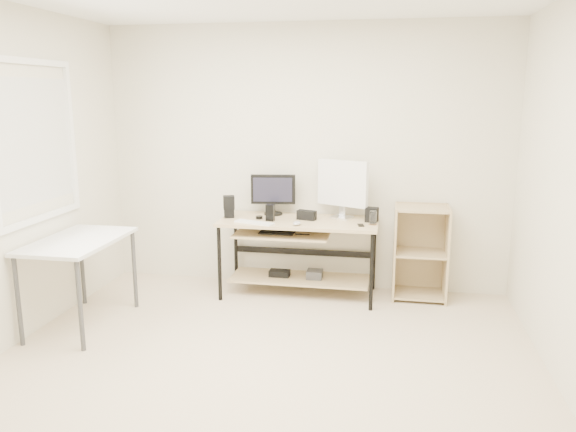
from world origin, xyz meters
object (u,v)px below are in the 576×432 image
(side_table, at_px, (78,249))
(shelf_unit, at_px, (420,251))
(black_monitor, at_px, (273,192))
(audio_controller, at_px, (270,213))
(white_imac, at_px, (343,185))
(desk, at_px, (296,241))

(side_table, bearing_deg, shelf_unit, 23.33)
(black_monitor, xyz_separation_m, audio_controller, (0.03, -0.28, -0.15))
(black_monitor, distance_m, white_imac, 0.69)
(shelf_unit, height_order, audio_controller, audio_controller)
(desk, height_order, black_monitor, black_monitor)
(side_table, distance_m, black_monitor, 1.89)
(shelf_unit, xyz_separation_m, white_imac, (-0.75, -0.00, 0.62))
(side_table, height_order, audio_controller, audio_controller)
(side_table, height_order, black_monitor, black_monitor)
(shelf_unit, distance_m, white_imac, 0.98)
(white_imac, bearing_deg, shelf_unit, 24.47)
(desk, distance_m, side_table, 1.97)
(desk, relative_size, black_monitor, 3.42)
(side_table, height_order, white_imac, white_imac)
(side_table, xyz_separation_m, shelf_unit, (2.83, 1.22, -0.22))
(desk, xyz_separation_m, black_monitor, (-0.27, 0.19, 0.44))
(black_monitor, bearing_deg, audio_controller, -91.68)
(side_table, bearing_deg, black_monitor, 41.94)
(side_table, relative_size, audio_controller, 6.41)
(desk, relative_size, shelf_unit, 1.67)
(shelf_unit, relative_size, audio_controller, 5.77)
(white_imac, xyz_separation_m, audio_controller, (-0.66, -0.25, -0.25))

